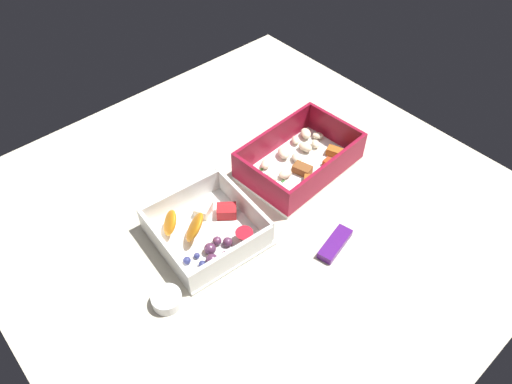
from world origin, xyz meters
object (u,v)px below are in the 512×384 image
Objects in this scene: pasta_container at (299,160)px; candy_bar at (335,244)px; fruit_bowl at (207,231)px; paper_cup_liner at (167,300)px.

candy_bar is (8.07, 15.93, -1.26)cm from pasta_container.
fruit_bowl is 2.34× the size of candy_bar.
paper_cup_liner is at bearing 25.94° from fruit_bowl.
fruit_bowl is 3.86× the size of paper_cup_liner.
candy_bar is 1.65× the size of paper_cup_liner.
paper_cup_liner reaches higher than candy_bar.
pasta_container is 4.93× the size of paper_cup_liner.
pasta_container reaches higher than candy_bar.
pasta_container reaches higher than paper_cup_liner.
pasta_container is at bearing -168.00° from paper_cup_liner.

